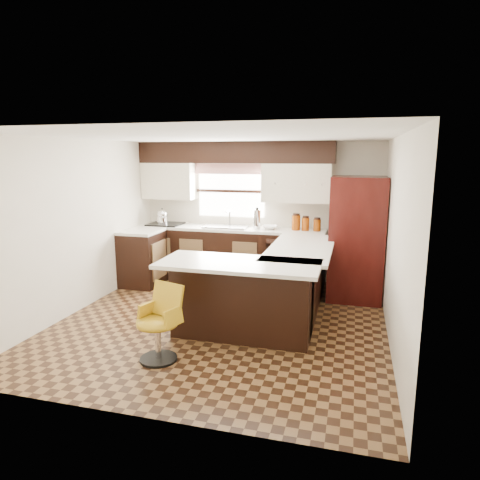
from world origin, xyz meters
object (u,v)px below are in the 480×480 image
(peninsula_return, at_px, (243,300))
(refrigerator, at_px, (356,239))
(peninsula_long, at_px, (297,281))
(bar_chair, at_px, (157,324))

(peninsula_return, distance_m, refrigerator, 2.28)
(peninsula_long, relative_size, refrigerator, 1.04)
(peninsula_long, height_order, bar_chair, peninsula_long)
(refrigerator, bearing_deg, bar_chair, -126.93)
(peninsula_long, distance_m, peninsula_return, 1.11)
(peninsula_long, distance_m, refrigerator, 1.24)
(peninsula_return, xyz_separation_m, bar_chair, (-0.71, -0.87, -0.04))
(refrigerator, relative_size, bar_chair, 2.27)
(peninsula_long, xyz_separation_m, bar_chair, (-1.23, -1.84, -0.04))
(peninsula_long, xyz_separation_m, peninsula_return, (-0.53, -0.97, 0.00))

